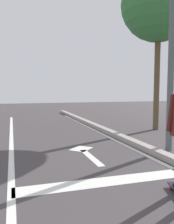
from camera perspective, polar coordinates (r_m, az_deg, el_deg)
name	(u,v)px	position (r m, az deg, el deg)	size (l,w,h in m)	color
lane_line_center	(11,182)	(4.47, -17.44, -15.41)	(0.12, 20.00, 0.01)	white
lane_line_curbside	(166,165)	(5.40, 18.07, -11.79)	(0.12, 20.00, 0.01)	white
stop_bar	(109,181)	(4.33, 5.33, -15.92)	(3.22, 0.40, 0.01)	white
lane_arrow_stem	(91,157)	(5.69, 1.02, -10.63)	(0.16, 1.40, 0.01)	white
lane_arrow_head	(81,149)	(6.48, -1.38, -8.65)	(0.56, 0.44, 0.01)	white
roadside_tree	(159,4)	(10.29, 16.61, 23.28)	(2.86, 2.86, 6.23)	brown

